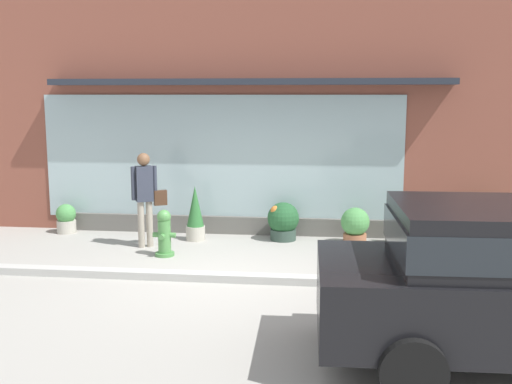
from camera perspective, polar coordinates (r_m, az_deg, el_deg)
The scene contains 11 objects.
ground_plane at distance 9.57m, azimuth -3.07°, elevation -8.02°, with size 60.00×60.00×0.00m, color #9E9B93.
curb_strip at distance 9.36m, azimuth -3.28°, elevation -8.03°, with size 14.00×0.24×0.12m, color #B2B2AD.
storefront at distance 12.29m, azimuth -0.69°, elevation 7.46°, with size 14.00×0.81×5.02m.
fire_hydrant at distance 10.78m, azimuth -8.66°, elevation -3.88°, with size 0.41×0.37×0.83m.
pedestrian_with_handbag at distance 11.35m, azimuth -10.39°, elevation -0.03°, with size 0.61×0.38×1.77m.
potted_plant_window_left at distance 11.85m, azimuth 13.61°, elevation -2.62°, with size 0.40×0.40×0.94m.
potted_plant_by_entrance at distance 11.84m, azimuth -5.76°, elevation -2.11°, with size 0.37×0.37×1.08m.
potted_plant_low_front at distance 11.66m, azimuth 9.34°, elevation -3.10°, with size 0.54×0.54×0.70m.
potted_plant_doorstep at distance 12.12m, azimuth 20.70°, elevation -2.66°, with size 0.59×0.59×0.85m.
potted_plant_near_hydrant at distance 13.03m, azimuth -17.49°, elevation -2.38°, with size 0.40×0.40×0.60m.
potted_plant_window_right at distance 11.83m, azimuth 2.58°, elevation -2.73°, with size 0.62×0.62×0.75m.
Camera 1 is at (1.57, -9.00, 2.85)m, focal length 42.35 mm.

